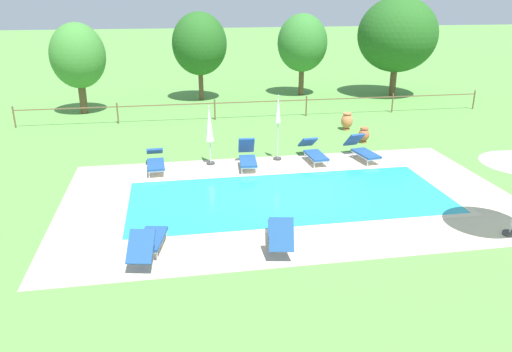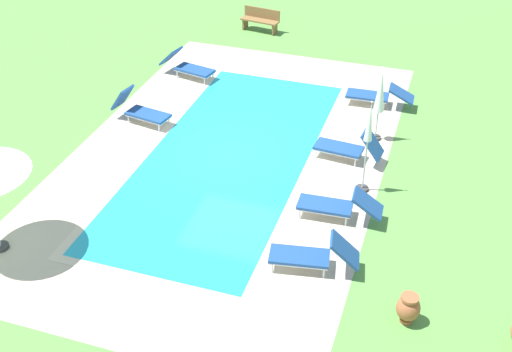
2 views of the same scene
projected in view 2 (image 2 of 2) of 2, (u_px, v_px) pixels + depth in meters
name	position (u px, v px, depth m)	size (l,w,h in m)	color
ground_plane	(229.00, 156.00, 17.87)	(160.00, 160.00, 0.00)	#599342
pool_deck_paving	(229.00, 156.00, 17.87)	(14.16, 8.36, 0.01)	beige
swimming_pool_water	(229.00, 156.00, 17.87)	(10.02, 4.22, 0.01)	#23A8C1
pool_coping_rim	(229.00, 156.00, 17.87)	(10.50, 4.70, 0.01)	beige
sun_lounger_north_near_steps	(312.00, 255.00, 13.92)	(0.92, 2.00, 0.92)	navy
sun_lounger_north_mid	(188.00, 66.00, 21.79)	(0.99, 2.02, 0.92)	navy
sun_lounger_north_far	(337.00, 205.00, 15.41)	(0.71, 2.04, 0.82)	navy
sun_lounger_north_end	(377.00, 95.00, 20.11)	(0.69, 2.09, 0.72)	navy
sun_lounger_south_near_corner	(348.00, 147.00, 17.51)	(0.76, 1.89, 1.00)	navy
sun_lounger_south_mid	(141.00, 110.00, 19.23)	(0.91, 1.89, 1.02)	navy
patio_umbrella_closed_row_west	(380.00, 94.00, 17.82)	(0.32, 0.32, 2.25)	#383838
patio_umbrella_closed_row_mid_west	(368.00, 135.00, 15.65)	(0.32, 0.32, 2.54)	#383838
wooden_bench_lawn_side	(261.00, 19.00, 25.13)	(0.66, 1.55, 0.87)	olive
terracotta_urn_near_fence	(408.00, 308.00, 12.67)	(0.47, 0.47, 0.66)	#A85B38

